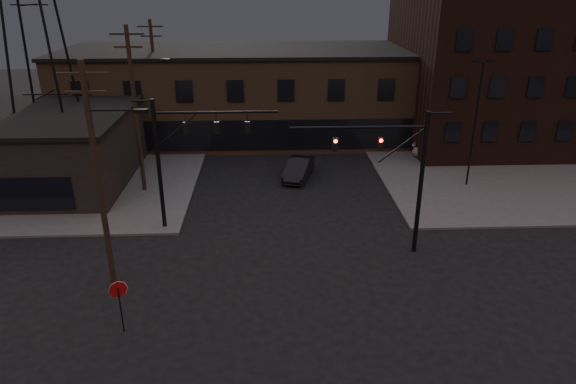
% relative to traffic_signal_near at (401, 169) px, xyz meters
% --- Properties ---
extents(ground, '(140.00, 140.00, 0.00)m').
position_rel_traffic_signal_near_xyz_m(ground, '(-5.36, -4.50, -4.93)').
color(ground, black).
rests_on(ground, ground).
extents(sidewalk_ne, '(30.00, 30.00, 0.15)m').
position_rel_traffic_signal_near_xyz_m(sidewalk_ne, '(16.64, 17.50, -4.86)').
color(sidewalk_ne, '#474744').
rests_on(sidewalk_ne, ground).
extents(sidewalk_nw, '(30.00, 30.00, 0.15)m').
position_rel_traffic_signal_near_xyz_m(sidewalk_nw, '(-27.36, 17.50, -4.86)').
color(sidewalk_nw, '#474744').
rests_on(sidewalk_nw, ground).
extents(building_row, '(40.00, 12.00, 8.00)m').
position_rel_traffic_signal_near_xyz_m(building_row, '(-5.36, 23.50, -0.93)').
color(building_row, brown).
rests_on(building_row, ground).
extents(building_right, '(22.00, 16.00, 14.00)m').
position_rel_traffic_signal_near_xyz_m(building_right, '(16.64, 21.50, 2.07)').
color(building_right, black).
rests_on(building_right, ground).
extents(building_left, '(16.00, 12.00, 5.00)m').
position_rel_traffic_signal_near_xyz_m(building_left, '(-25.36, 11.50, -2.43)').
color(building_left, black).
rests_on(building_left, ground).
extents(traffic_signal_near, '(7.12, 0.24, 8.00)m').
position_rel_traffic_signal_near_xyz_m(traffic_signal_near, '(0.00, 0.00, 0.00)').
color(traffic_signal_near, black).
rests_on(traffic_signal_near, ground).
extents(traffic_signal_far, '(7.12, 0.24, 8.00)m').
position_rel_traffic_signal_near_xyz_m(traffic_signal_far, '(-12.07, 3.50, 0.08)').
color(traffic_signal_far, black).
rests_on(traffic_signal_far, ground).
extents(stop_sign, '(0.72, 0.33, 2.48)m').
position_rel_traffic_signal_near_xyz_m(stop_sign, '(-13.36, -6.49, -3.09)').
color(stop_sign, black).
rests_on(stop_sign, ground).
extents(utility_pole_near, '(3.70, 0.28, 11.00)m').
position_rel_traffic_signal_near_xyz_m(utility_pole_near, '(-14.79, -2.50, 0.94)').
color(utility_pole_near, black).
rests_on(utility_pole_near, ground).
extents(utility_pole_mid, '(3.70, 0.28, 11.50)m').
position_rel_traffic_signal_near_xyz_m(utility_pole_mid, '(-15.79, 9.50, 1.19)').
color(utility_pole_mid, black).
rests_on(utility_pole_mid, ground).
extents(utility_pole_far, '(2.20, 0.28, 11.00)m').
position_rel_traffic_signal_near_xyz_m(utility_pole_far, '(-16.86, 21.50, 0.85)').
color(utility_pole_far, black).
rests_on(utility_pole_far, ground).
extents(transmission_tower, '(7.00, 7.00, 25.00)m').
position_rel_traffic_signal_near_xyz_m(transmission_tower, '(-23.36, 13.50, 7.57)').
color(transmission_tower, black).
rests_on(transmission_tower, ground).
extents(lot_light_a, '(1.50, 0.28, 9.14)m').
position_rel_traffic_signal_near_xyz_m(lot_light_a, '(7.64, 9.50, 0.58)').
color(lot_light_a, black).
rests_on(lot_light_a, ground).
extents(lot_light_b, '(1.50, 0.28, 9.14)m').
position_rel_traffic_signal_near_xyz_m(lot_light_b, '(13.64, 14.50, 0.58)').
color(lot_light_b, black).
rests_on(lot_light_b, ground).
extents(parked_car_lot_a, '(4.89, 2.81, 1.57)m').
position_rel_traffic_signal_near_xyz_m(parked_car_lot_a, '(11.83, 16.48, -4.00)').
color(parked_car_lot_a, black).
rests_on(parked_car_lot_a, sidewalk_ne).
extents(parked_car_lot_b, '(4.42, 3.36, 1.19)m').
position_rel_traffic_signal_near_xyz_m(parked_car_lot_b, '(7.32, 15.49, -4.19)').
color(parked_car_lot_b, silver).
rests_on(parked_car_lot_b, sidewalk_ne).
extents(car_crossing, '(2.83, 4.89, 1.52)m').
position_rel_traffic_signal_near_xyz_m(car_crossing, '(-4.63, 11.76, -4.17)').
color(car_crossing, black).
rests_on(car_crossing, ground).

